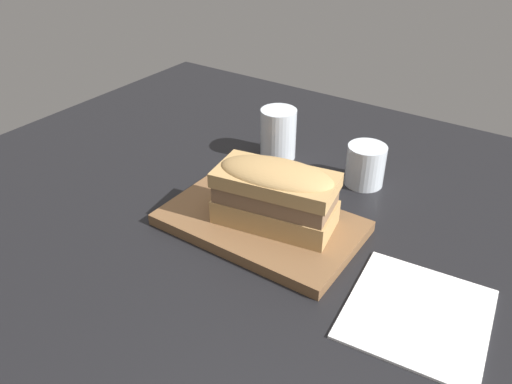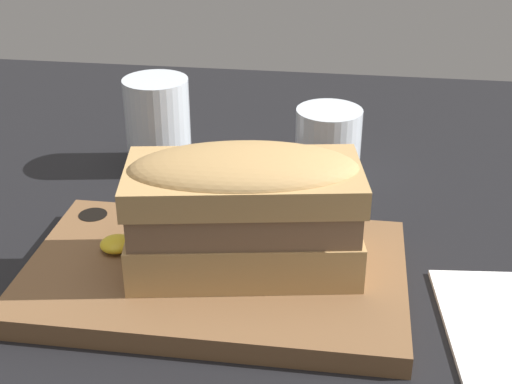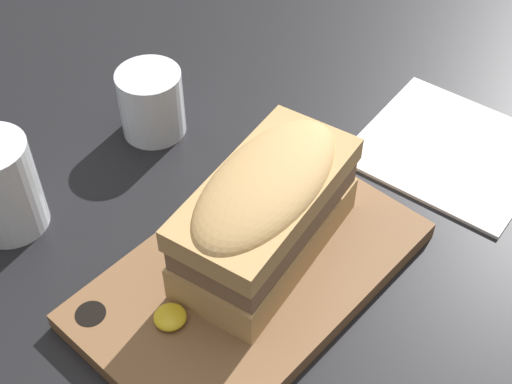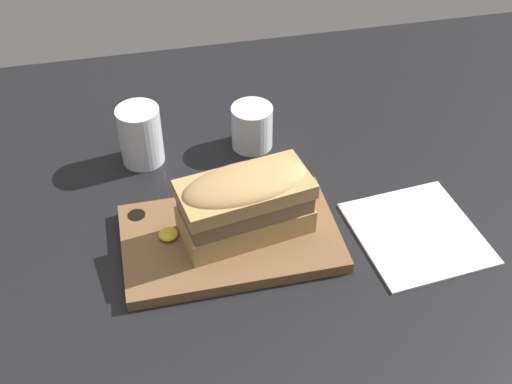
{
  "view_description": "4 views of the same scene",
  "coord_description": "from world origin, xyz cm",
  "px_view_note": "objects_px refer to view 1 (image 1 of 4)",
  "views": [
    {
      "loc": [
        26.55,
        -49.71,
        50.01
      ],
      "look_at": [
        -9.18,
        2.93,
        9.54
      ],
      "focal_mm": 35.0,
      "sensor_mm": 36.0,
      "label": 1
    },
    {
      "loc": [
        1.06,
        -43.93,
        36.16
      ],
      "look_at": [
        -6.29,
        7.64,
        9.17
      ],
      "focal_mm": 50.0,
      "sensor_mm": 36.0,
      "label": 2
    },
    {
      "loc": [
        -37.85,
        -22.33,
        54.9
      ],
      "look_at": [
        -6.47,
        6.26,
        10.17
      ],
      "focal_mm": 50.0,
      "sensor_mm": 36.0,
      "label": 3
    },
    {
      "loc": [
        -19.57,
        -59.59,
        70.1
      ],
      "look_at": [
        -5.33,
        4.57,
        10.92
      ],
      "focal_mm": 45.0,
      "sensor_mm": 36.0,
      "label": 4
    }
  ],
  "objects_px": {
    "sandwich": "(275,192)",
    "wine_glass": "(365,167)",
    "napkin": "(419,311)",
    "water_glass": "(278,137)",
    "serving_board": "(260,223)"
  },
  "relations": [
    {
      "from": "sandwich",
      "to": "wine_glass",
      "type": "distance_m",
      "value": 0.23
    },
    {
      "from": "wine_glass",
      "to": "napkin",
      "type": "distance_m",
      "value": 0.32
    },
    {
      "from": "sandwich",
      "to": "water_glass",
      "type": "bearing_deg",
      "value": 120.89
    },
    {
      "from": "serving_board",
      "to": "sandwich",
      "type": "height_order",
      "value": "sandwich"
    },
    {
      "from": "water_glass",
      "to": "napkin",
      "type": "distance_m",
      "value": 0.46
    },
    {
      "from": "sandwich",
      "to": "water_glass",
      "type": "distance_m",
      "value": 0.25
    },
    {
      "from": "serving_board",
      "to": "wine_glass",
      "type": "bearing_deg",
      "value": 69.85
    },
    {
      "from": "water_glass",
      "to": "sandwich",
      "type": "bearing_deg",
      "value": -59.11
    },
    {
      "from": "water_glass",
      "to": "napkin",
      "type": "relative_size",
      "value": 0.5
    },
    {
      "from": "sandwich",
      "to": "water_glass",
      "type": "xyz_separation_m",
      "value": [
        -0.13,
        0.22,
        -0.03
      ]
    },
    {
      "from": "serving_board",
      "to": "wine_glass",
      "type": "relative_size",
      "value": 4.09
    },
    {
      "from": "wine_glass",
      "to": "napkin",
      "type": "height_order",
      "value": "wine_glass"
    },
    {
      "from": "wine_glass",
      "to": "sandwich",
      "type": "bearing_deg",
      "value": -104.69
    },
    {
      "from": "serving_board",
      "to": "water_glass",
      "type": "xyz_separation_m",
      "value": [
        -0.11,
        0.22,
        0.03
      ]
    },
    {
      "from": "water_glass",
      "to": "wine_glass",
      "type": "height_order",
      "value": "water_glass"
    }
  ]
}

